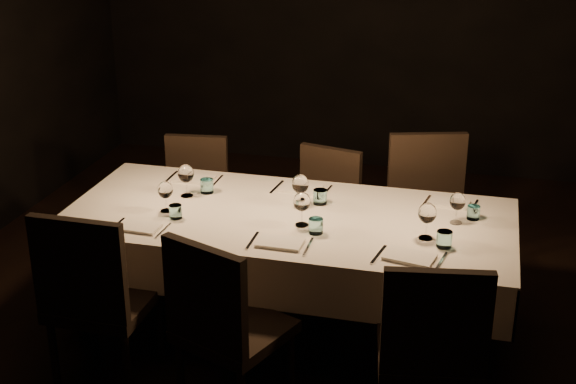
% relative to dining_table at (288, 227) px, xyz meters
% --- Properties ---
extents(room, '(5.01, 6.01, 3.01)m').
position_rel_dining_table_xyz_m(room, '(0.00, 0.00, 0.81)').
color(room, black).
rests_on(room, ground).
extents(dining_table, '(2.52, 1.12, 0.76)m').
position_rel_dining_table_xyz_m(dining_table, '(0.00, 0.00, 0.00)').
color(dining_table, black).
rests_on(dining_table, ground).
extents(chair_near_left, '(0.50, 0.50, 1.03)m').
position_rel_dining_table_xyz_m(chair_near_left, '(-0.82, -0.77, -0.13)').
color(chair_near_left, black).
rests_on(chair_near_left, ground).
extents(place_setting_near_left, '(0.32, 0.40, 0.18)m').
position_rel_dining_table_xyz_m(place_setting_near_left, '(-0.68, -0.22, 0.15)').
color(place_setting_near_left, white).
rests_on(place_setting_near_left, dining_table).
extents(chair_near_center, '(0.62, 0.62, 0.99)m').
position_rel_dining_table_xyz_m(chair_near_center, '(-0.11, -0.84, -0.14)').
color(chair_near_center, black).
rests_on(chair_near_center, ground).
extents(place_setting_near_center, '(0.35, 0.41, 0.19)m').
position_rel_dining_table_xyz_m(place_setting_near_center, '(0.11, -0.22, 0.15)').
color(place_setting_near_center, white).
rests_on(place_setting_near_center, dining_table).
extents(chair_near_right, '(0.55, 0.55, 0.99)m').
position_rel_dining_table_xyz_m(chair_near_right, '(0.88, -0.81, -0.14)').
color(chair_near_right, black).
rests_on(chair_near_right, ground).
extents(place_setting_near_right, '(0.38, 0.42, 0.20)m').
position_rel_dining_table_xyz_m(place_setting_near_right, '(0.79, -0.22, 0.15)').
color(place_setting_near_right, white).
rests_on(place_setting_near_right, dining_table).
extents(chair_far_left, '(0.48, 0.48, 0.89)m').
position_rel_dining_table_xyz_m(chair_far_left, '(-0.85, 0.76, -0.19)').
color(chair_far_left, black).
rests_on(chair_far_left, ground).
extents(place_setting_far_left, '(0.35, 0.42, 0.20)m').
position_rel_dining_table_xyz_m(place_setting_far_left, '(-0.65, 0.22, 0.15)').
color(place_setting_far_left, white).
rests_on(place_setting_far_left, dining_table).
extents(chair_far_center, '(0.51, 0.51, 0.89)m').
position_rel_dining_table_xyz_m(chair_far_center, '(0.05, 0.74, -0.19)').
color(chair_far_center, black).
rests_on(chair_far_center, ground).
extents(place_setting_far_center, '(0.37, 0.42, 0.20)m').
position_rel_dining_table_xyz_m(place_setting_far_center, '(0.05, 0.22, 0.15)').
color(place_setting_far_center, white).
rests_on(place_setting_far_center, dining_table).
extents(chair_far_right, '(0.61, 0.61, 1.03)m').
position_rel_dining_table_xyz_m(chair_far_right, '(0.73, 0.74, -0.13)').
color(chair_far_right, black).
rests_on(chair_far_right, ground).
extents(place_setting_far_right, '(0.34, 0.40, 0.18)m').
position_rel_dining_table_xyz_m(place_setting_far_right, '(0.93, 0.22, 0.14)').
color(place_setting_far_right, white).
rests_on(place_setting_far_right, dining_table).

